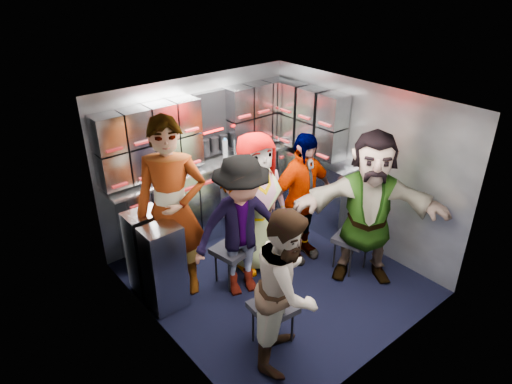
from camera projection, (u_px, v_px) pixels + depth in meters
floor at (273, 278)px, 5.37m from camera, size 3.00×3.00×0.00m
wall_back at (198, 157)px, 5.91m from camera, size 2.80×0.04×2.10m
wall_left at (159, 247)px, 4.09m from camera, size 0.04×3.00×2.10m
wall_right at (359, 166)px, 5.68m from camera, size 0.04×3.00×2.10m
ceiling at (277, 104)px, 4.40m from camera, size 2.80×3.00×0.02m
cart_bank_back at (209, 201)px, 6.02m from camera, size 2.68×0.38×0.99m
cart_bank_left at (156, 260)px, 4.85m from camera, size 0.38×0.76×0.99m
counter at (207, 165)px, 5.78m from camera, size 2.68×0.42×0.03m
locker_bank_back at (203, 128)px, 5.60m from camera, size 2.68×0.28×0.82m
locker_bank_right at (312, 120)px, 5.87m from camera, size 0.28×1.00×0.82m
right_cabinet at (313, 191)px, 6.26m from camera, size 0.28×1.20×1.00m
coffee_niche at (212, 125)px, 5.76m from camera, size 0.46×0.16×0.84m
red_latch_strip at (217, 180)px, 5.71m from camera, size 2.60×0.02×0.03m
jump_seat_near_left at (273, 309)px, 4.31m from camera, size 0.42×0.40×0.46m
jump_seat_mid_left at (232, 251)px, 5.13m from camera, size 0.46×0.44×0.47m
jump_seat_center at (246, 233)px, 5.58m from camera, size 0.43×0.42×0.40m
jump_seat_mid_right at (290, 224)px, 5.72m from camera, size 0.45×0.43×0.43m
jump_seat_near_right at (352, 240)px, 5.37m from camera, size 0.47×0.45×0.45m
attendant_standing at (172, 210)px, 4.75m from camera, size 0.88×0.83×2.03m
attendant_arc_a at (287, 288)px, 4.01m from camera, size 0.96×0.92×1.56m
attendant_arc_b at (242, 228)px, 4.82m from camera, size 1.20×0.91×1.64m
attendant_arc_c at (255, 203)px, 5.23m from camera, size 0.90×0.66×1.70m
attendant_arc_d at (301, 199)px, 5.39m from camera, size 0.98×0.45×1.64m
attendant_arc_e at (369, 208)px, 5.02m from camera, size 1.55×1.57×1.80m
bottle_left at (167, 167)px, 5.34m from camera, size 0.07×0.07×0.28m
bottle_mid at (225, 150)px, 5.82m from camera, size 0.07×0.07×0.27m
bottle_right at (236, 148)px, 5.93m from camera, size 0.06×0.06×0.24m
cup_left at (170, 174)px, 5.39m from camera, size 0.09×0.09×0.10m
cup_right at (283, 138)px, 6.42m from camera, size 0.07×0.07×0.11m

